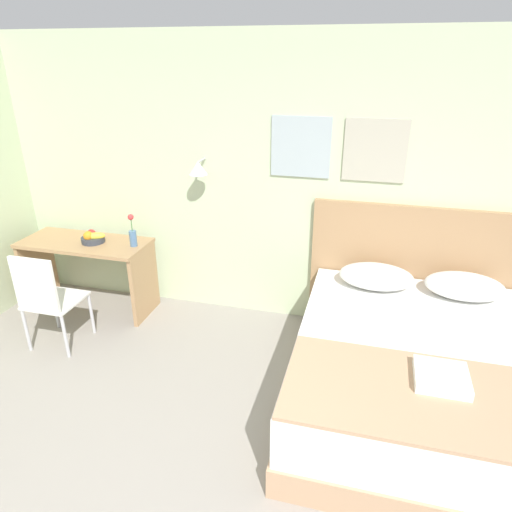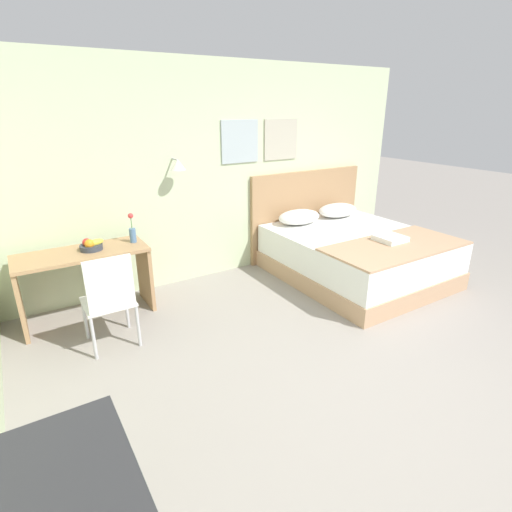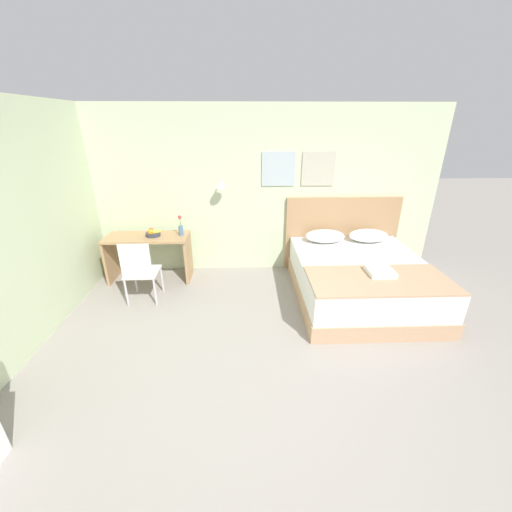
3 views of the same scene
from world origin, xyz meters
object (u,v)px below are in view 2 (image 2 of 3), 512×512
fruit_bowl (91,245)px  pillow_right (338,210)px  bed (356,256)px  desk (84,271)px  pillow_left (299,217)px  folded_towel_near_foot (390,238)px  throw_blanket (396,246)px  headboard (306,213)px  desk_chair (110,296)px  flower_vase (132,232)px

fruit_bowl → pillow_right: bearing=0.9°
bed → desk: 3.26m
pillow_left → folded_towel_near_foot: size_ratio=1.99×
throw_blanket → fruit_bowl: 3.35m
pillow_left → throw_blanket: pillow_left is taller
pillow_right → throw_blanket: pillow_right is taller
folded_towel_near_foot → desk: bearing=160.1°
pillow_left → desk: (-2.82, -0.05, -0.16)m
bed → pillow_left: size_ratio=3.27×
pillow_left → desk: size_ratio=0.49×
pillow_right → headboard: bearing=141.1°
folded_towel_near_foot → desk_chair: (-3.15, 0.43, -0.11)m
pillow_left → pillow_right: bearing=0.0°
flower_vase → bed: bearing=-15.7°
fruit_bowl → desk: bearing=178.8°
desk_chair → folded_towel_near_foot: bearing=-7.8°
throw_blanket → bed: bearing=90.0°
desk → pillow_right: bearing=0.8°
headboard → throw_blanket: (0.00, -1.65, -0.02)m
desk → desk_chair: (0.08, -0.74, 0.01)m
pillow_left → desk_chair: desk_chair is taller
pillow_right → fruit_bowl: (-3.43, -0.05, 0.10)m
headboard → desk: (-3.18, -0.34, -0.10)m
bed → throw_blanket: 0.67m
headboard → throw_blanket: bearing=-90.0°
pillow_left → flower_vase: (-2.28, -0.03, 0.17)m
headboard → fruit_bowl: (-3.07, -0.34, 0.17)m
pillow_left → fruit_bowl: (-2.72, -0.05, 0.10)m
headboard → desk_chair: (-3.09, -1.08, -0.09)m
desk_chair → pillow_left: bearing=16.1°
headboard → pillow_left: size_ratio=3.02×
headboard → pillow_left: bearing=-141.1°
pillow_left → desk_chair: size_ratio=0.68×
desk → throw_blanket: bearing=-22.5°
pillow_left → flower_vase: 2.29m
bed → pillow_right: pillow_right is taller
flower_vase → fruit_bowl: bearing=-177.1°
pillow_right → desk: (-3.53, -0.05, -0.16)m
pillow_right → throw_blanket: 1.42m
pillow_left → folded_towel_near_foot: pillow_left is taller
headboard → folded_towel_near_foot: bearing=-87.7°
folded_towel_near_foot → desk: size_ratio=0.25×
pillow_left → flower_vase: size_ratio=1.95×
pillow_right → throw_blanket: (-0.35, -1.37, -0.08)m
desk → flower_vase: size_ratio=3.96×
headboard → flower_vase: bearing=-173.1°
pillow_left → fruit_bowl: bearing=-178.9°
desk_chair → fruit_bowl: desk_chair is taller
pillow_right → flower_vase: (-2.99, -0.03, 0.17)m
throw_blanket → folded_towel_near_foot: folded_towel_near_foot is taller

